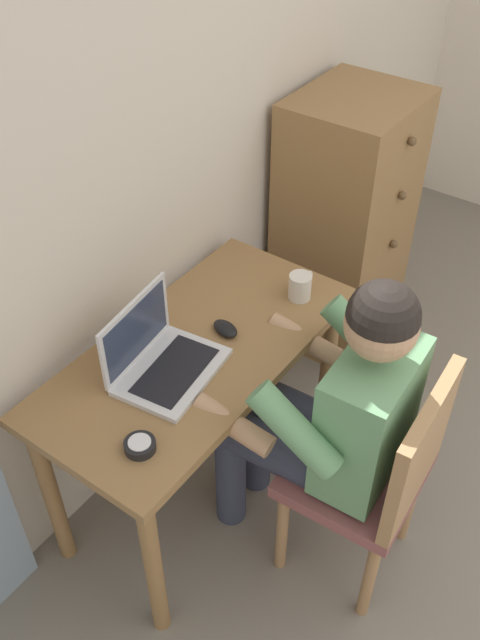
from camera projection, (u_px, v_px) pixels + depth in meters
wall_back at (197, 120)px, 2.33m from camera, size 4.80×0.05×2.50m
desk at (198, 374)px, 2.30m from camera, size 1.15×0.56×0.74m
dresser at (344, 226)px, 3.03m from camera, size 0.53×0.49×1.19m
chair at (377, 472)px, 2.13m from camera, size 0.44×0.42×0.90m
person_seated at (329, 409)px, 2.09m from camera, size 0.55×0.60×1.22m
laptop at (160, 357)px, 2.11m from camera, size 0.37×0.29×0.24m
computer_mouse at (225, 328)px, 2.27m from camera, size 0.08×0.11×0.03m
desk_clock at (140, 446)px, 1.90m from camera, size 0.09×0.09×0.03m
coffee_mug at (300, 286)px, 2.39m from camera, size 0.12×0.08×0.09m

